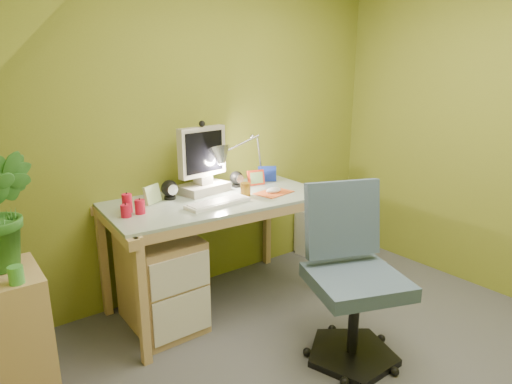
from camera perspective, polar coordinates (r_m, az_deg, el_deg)
wall_back at (r=3.21m, az=-6.52°, el=8.31°), size 3.20×0.01×2.40m
desk at (r=3.03m, az=-5.04°, el=-7.91°), size 1.51×0.83×0.79m
monitor at (r=2.99m, az=-7.16°, el=4.60°), size 0.40×0.27×0.50m
speaker_left at (r=2.90m, az=-11.47°, el=0.32°), size 0.11×0.11×0.13m
speaker_right at (r=3.16m, az=-2.62°, el=1.74°), size 0.10×0.10×0.12m
keyboard at (r=2.74m, az=-5.10°, el=-1.46°), size 0.44×0.18×0.02m
mousepad at (r=3.00m, az=2.36°, el=-0.08°), size 0.28×0.22×0.01m
mouse at (r=3.00m, az=2.36°, el=0.24°), size 0.13×0.10×0.04m
amber_tumbler at (r=2.92m, az=-1.42°, el=0.33°), size 0.08×0.08×0.09m
candle_cluster at (r=2.64m, az=-16.48°, el=-1.65°), size 0.16×0.14×0.11m
photo_frame_red at (r=3.21m, az=-0.01°, el=1.94°), size 0.13×0.04×0.11m
photo_frame_blue at (r=3.33m, az=1.50°, el=2.45°), size 0.13×0.09×0.12m
photo_frame_green at (r=2.83m, az=-13.66°, el=-0.30°), size 0.13×0.08×0.12m
desk_lamp at (r=3.23m, az=-0.23°, el=5.93°), size 0.54×0.33×0.55m
side_ledge at (r=2.47m, az=-29.12°, el=-16.75°), size 0.26×0.40×0.71m
potted_plant at (r=2.27m, az=-31.01°, el=-2.23°), size 0.35×0.31×0.56m
green_cup at (r=2.16m, az=-29.35°, el=-9.62°), size 0.07×0.07×0.08m
task_chair at (r=2.47m, az=13.26°, el=-11.09°), size 0.72×0.72×1.01m
radiator at (r=4.02m, az=8.10°, el=-4.88°), size 0.44×0.23×0.42m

